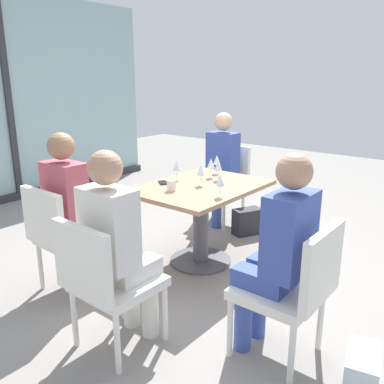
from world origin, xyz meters
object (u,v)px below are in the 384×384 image
(chair_far_right, at_px, (225,179))
(wine_glass_4, at_px, (201,170))
(cell_phone_on_table, at_px, (163,183))
(chair_far_left, at_px, (63,233))
(wine_glass_1, at_px, (217,160))
(wine_glass_3, at_px, (220,181))
(person_far_right, at_px, (220,163))
(chair_front_left, at_px, (294,285))
(wine_glass_5, at_px, (218,166))
(person_far_left, at_px, (73,204))
(wine_glass_2, at_px, (177,166))
(person_side_end, at_px, (118,241))
(dining_table_main, at_px, (201,207))
(coffee_cup, at_px, (171,185))
(chair_side_end, at_px, (105,278))
(handbag_1, at_px, (247,221))
(person_front_left, at_px, (279,248))
(wine_glass_0, at_px, (211,164))
(handbag_0, at_px, (361,376))

(chair_far_right, distance_m, wine_glass_4, 1.24)
(chair_far_right, relative_size, cell_phone_on_table, 6.04)
(chair_far_left, distance_m, wine_glass_1, 1.61)
(wine_glass_1, xyz_separation_m, wine_glass_3, (-0.64, -0.48, 0.00))
(person_far_right, relative_size, cell_phone_on_table, 8.75)
(chair_front_left, bearing_deg, wine_glass_5, 51.67)
(chair_front_left, relative_size, person_far_left, 0.69)
(person_far_right, height_order, wine_glass_2, person_far_right)
(wine_glass_3, bearing_deg, person_far_right, 35.15)
(person_side_end, distance_m, cell_phone_on_table, 1.26)
(chair_front_left, bearing_deg, cell_phone_on_table, 69.76)
(dining_table_main, bearing_deg, wine_glass_3, -119.29)
(chair_front_left, relative_size, coffee_cup, 9.67)
(chair_front_left, relative_size, person_far_right, 0.69)
(chair_side_end, height_order, person_far_right, person_far_right)
(wine_glass_2, height_order, wine_glass_4, same)
(handbag_1, bearing_deg, chair_side_end, -145.28)
(person_front_left, bearing_deg, person_far_left, 98.92)
(person_far_left, bearing_deg, chair_front_left, -81.64)
(chair_front_left, xyz_separation_m, wine_glass_3, (0.54, 0.90, 0.37))
(dining_table_main, bearing_deg, person_far_right, 26.48)
(person_far_left, height_order, wine_glass_3, person_far_left)
(dining_table_main, distance_m, handbag_1, 0.94)
(dining_table_main, xyz_separation_m, wine_glass_0, (0.29, 0.10, 0.33))
(chair_far_right, distance_m, person_front_left, 2.43)
(wine_glass_3, bearing_deg, chair_far_left, 137.68)
(wine_glass_0, bearing_deg, handbag_1, -7.49)
(person_front_left, relative_size, wine_glass_4, 6.81)
(person_far_right, height_order, wine_glass_3, person_far_right)
(wine_glass_0, relative_size, handbag_1, 0.62)
(person_front_left, height_order, cell_phone_on_table, person_front_left)
(cell_phone_on_table, bearing_deg, coffee_cup, -84.25)
(chair_side_end, height_order, handbag_0, chair_side_end)
(dining_table_main, height_order, wine_glass_2, wine_glass_2)
(wine_glass_1, relative_size, coffee_cup, 2.06)
(wine_glass_4, bearing_deg, wine_glass_3, -119.58)
(wine_glass_1, distance_m, wine_glass_4, 0.47)
(cell_phone_on_table, bearing_deg, chair_far_left, -154.05)
(person_side_end, xyz_separation_m, wine_glass_2, (1.25, 0.61, 0.16))
(chair_far_right, xyz_separation_m, wine_glass_4, (-1.08, -0.48, 0.37))
(person_front_left, xyz_separation_m, person_far_right, (1.70, 1.61, 0.00))
(person_front_left, bearing_deg, person_side_end, 122.81)
(chair_front_left, distance_m, person_front_left, 0.23)
(person_far_left, height_order, cell_phone_on_table, person_far_left)
(wine_glass_5, xyz_separation_m, handbag_1, (0.61, 0.04, -0.72))
(chair_side_end, distance_m, cell_phone_on_table, 1.37)
(wine_glass_5, distance_m, cell_phone_on_table, 0.53)
(wine_glass_0, height_order, coffee_cup, wine_glass_0)
(wine_glass_0, relative_size, wine_glass_4, 1.00)
(handbag_0, bearing_deg, chair_far_left, 85.89)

